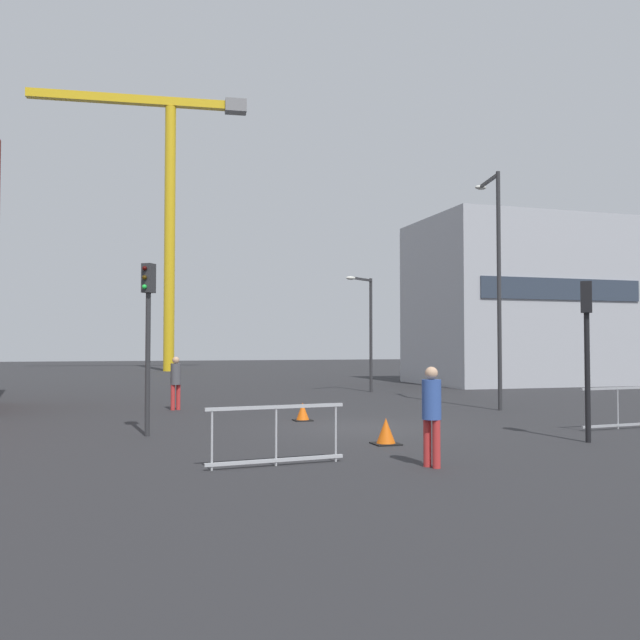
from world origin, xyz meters
name	(u,v)px	position (x,y,z in m)	size (l,w,h in m)	color
ground	(358,428)	(0.00, 0.00, 0.00)	(160.00, 160.00, 0.00)	#28282B
office_block	(519,303)	(15.77, 16.74, 4.55)	(11.20, 7.83, 9.11)	#A8AAB2
construction_crane	(165,187)	(-2.16, 41.16, 15.39)	(17.81, 2.81, 23.14)	gold
streetlamp_tall	(496,270)	(6.19, 3.38, 4.70)	(0.66, 1.96, 7.98)	#2D2D30
streetlamp_short	(367,321)	(5.02, 12.56, 3.26)	(1.65, 1.24, 5.26)	#2D2D30
traffic_light_island	(148,320)	(-5.37, -0.10, 2.75)	(0.36, 0.38, 4.11)	#2D2D30
traffic_light_corner	(587,333)	(3.96, -4.01, 2.43)	(0.36, 0.38, 3.58)	black
pedestrian_walking	(432,408)	(-0.75, -5.83, 1.04)	(0.34, 0.34, 1.78)	red
pedestrian_waiting	(176,379)	(-4.16, 6.35, 1.04)	(0.34, 0.34, 1.77)	red
safety_barrier_rear	(618,407)	(6.29, -2.21, 0.56)	(2.33, 0.25, 1.08)	#9EA0A5
safety_barrier_left_run	(276,434)	(-3.35, -4.89, 0.56)	(2.59, 0.33, 1.08)	#B2B5BA
traffic_cone_on_verge	(386,432)	(-0.46, -3.00, 0.26)	(0.57, 0.57, 0.57)	black
traffic_cone_striped	(303,412)	(-0.96, 2.03, 0.24)	(0.51, 0.51, 0.52)	black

